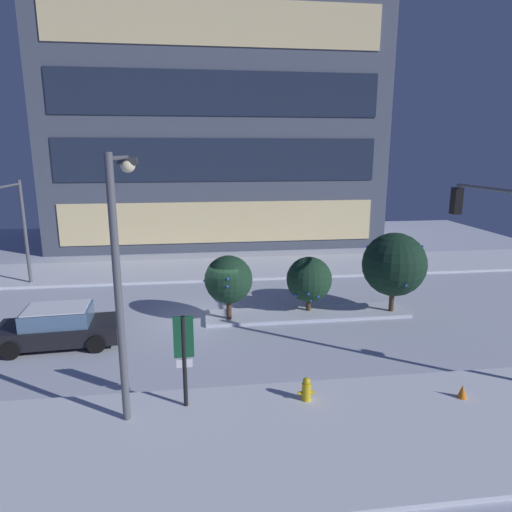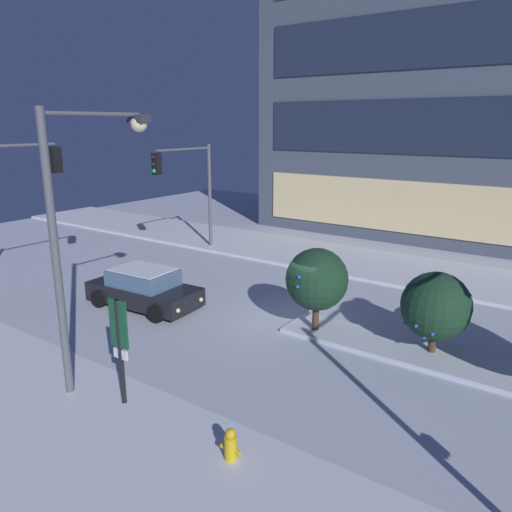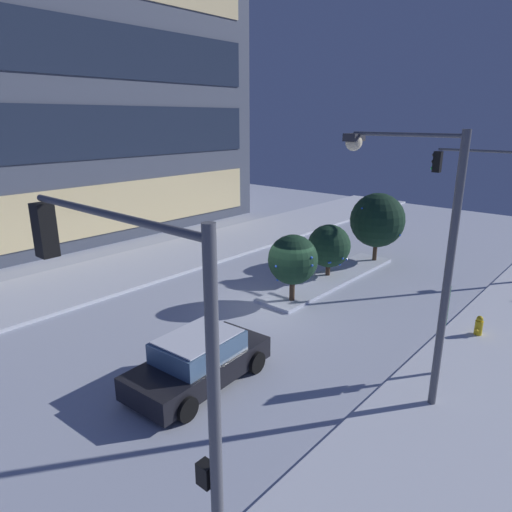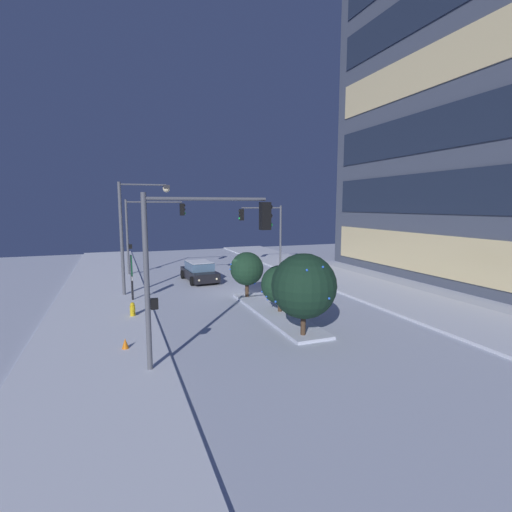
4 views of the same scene
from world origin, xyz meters
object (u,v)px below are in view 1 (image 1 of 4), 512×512
traffic_light_corner_near_right (495,242)px  fire_hydrant (306,391)px  street_lamp_arched (121,246)px  decorated_tree_left_of_median (394,264)px  decorated_tree_median (309,280)px  traffic_light_corner_far_left (10,217)px  car_near (59,327)px  decorated_tree_right_of_median (229,280)px  construction_cone (462,393)px  parking_info_sign (184,352)px

traffic_light_corner_near_right → fire_hydrant: traffic_light_corner_near_right is taller
traffic_light_corner_near_right → street_lamp_arched: bearing=96.8°
decorated_tree_left_of_median → decorated_tree_median: bearing=171.4°
traffic_light_corner_far_left → traffic_light_corner_near_right: 21.32m
fire_hydrant → traffic_light_corner_near_right: bearing=16.5°
car_near → decorated_tree_right_of_median: bearing=9.7°
traffic_light_corner_near_right → fire_hydrant: size_ratio=7.30×
decorated_tree_right_of_median → construction_cone: bearing=-49.1°
traffic_light_corner_near_right → decorated_tree_right_of_median: (-8.50, 4.73, -2.32)m
parking_info_sign → construction_cone: parking_info_sign is taller
traffic_light_corner_far_left → fire_hydrant: traffic_light_corner_far_left is taller
fire_hydrant → construction_cone: fire_hydrant is taller
traffic_light_corner_far_left → decorated_tree_left_of_median: traffic_light_corner_far_left is taller
decorated_tree_left_of_median → construction_cone: (-1.03, -7.23, -2.01)m
car_near → traffic_light_corner_near_right: size_ratio=0.75×
fire_hydrant → decorated_tree_right_of_median: size_ratio=0.29×
traffic_light_corner_near_right → street_lamp_arched: street_lamp_arched is taller
fire_hydrant → decorated_tree_median: decorated_tree_median is taller
traffic_light_corner_far_left → decorated_tree_left_of_median: 18.46m
car_near → decorated_tree_left_of_median: bearing=2.8°
traffic_light_corner_near_right → construction_cone: traffic_light_corner_near_right is taller
decorated_tree_right_of_median → car_near: bearing=-166.6°
traffic_light_corner_near_right → decorated_tree_left_of_median: traffic_light_corner_near_right is taller
parking_info_sign → construction_cone: size_ratio=5.08×
street_lamp_arched → fire_hydrant: street_lamp_arched is taller
traffic_light_corner_near_right → decorated_tree_median: 7.67m
street_lamp_arched → decorated_tree_median: (6.84, 6.70, -3.11)m
car_near → fire_hydrant: car_near is taller
parking_info_sign → decorated_tree_left_of_median: size_ratio=0.76×
decorated_tree_median → decorated_tree_left_of_median: 3.77m
traffic_light_corner_far_left → car_near: bearing=29.9°
decorated_tree_median → decorated_tree_left_of_median: (3.66, -0.56, 0.71)m
construction_cone → car_near: bearing=156.0°
car_near → construction_cone: (12.71, -5.66, -0.44)m
traffic_light_corner_far_left → street_lamp_arched: (7.13, -11.35, 0.72)m
construction_cone → decorated_tree_right_of_median: bearing=130.9°
fire_hydrant → construction_cone: (4.51, -0.48, -0.13)m
traffic_light_corner_near_right → decorated_tree_left_of_median: bearing=14.5°
traffic_light_corner_near_right → fire_hydrant: 8.01m
street_lamp_arched → decorated_tree_right_of_median: size_ratio=2.45×
traffic_light_corner_near_right → parking_info_sign: bearing=100.3°
traffic_light_corner_far_left → construction_cone: size_ratio=10.30×
traffic_light_corner_far_left → fire_hydrant: bearing=45.3°
decorated_tree_left_of_median → decorated_tree_right_of_median: 7.28m
traffic_light_corner_near_right → decorated_tree_left_of_median: (-1.22, 4.75, -1.91)m
traffic_light_corner_far_left → parking_info_sign: (8.67, -11.80, -2.19)m
traffic_light_corner_near_right → decorated_tree_median: traffic_light_corner_near_right is taller
decorated_tree_median → construction_cone: size_ratio=4.70×
street_lamp_arched → construction_cone: street_lamp_arched is taller
parking_info_sign → traffic_light_corner_far_left: bearing=34.0°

